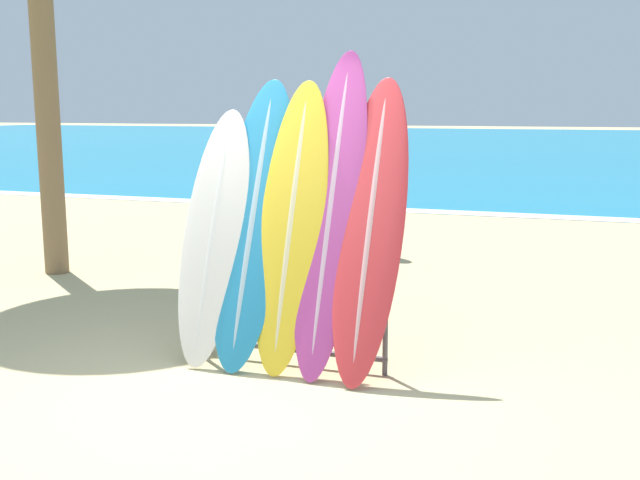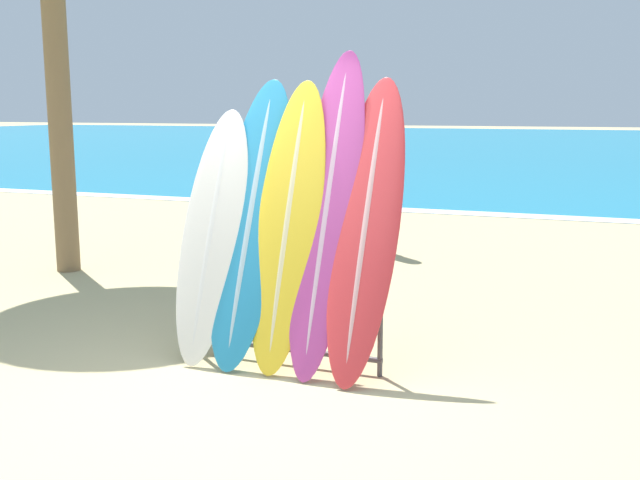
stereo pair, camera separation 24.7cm
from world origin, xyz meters
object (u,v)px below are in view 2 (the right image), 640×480
at_px(surfboard_slot_2, 288,223).
at_px(person_near_water, 360,168).
at_px(surfboard_slot_0, 212,234).
at_px(surfboard_slot_3, 327,209).
at_px(surfboard_rack, 283,308).
at_px(surfboard_slot_1, 251,220).
at_px(person_mid_beach, 376,187).
at_px(surfboard_slot_4, 366,226).

xyz_separation_m(surfboard_slot_2, person_near_water, (-1.68, 6.99, -0.14)).
distance_m(surfboard_slot_0, surfboard_slot_3, 0.97).
bearing_deg(surfboard_slot_3, surfboard_rack, -155.73).
height_order(surfboard_slot_3, person_near_water, surfboard_slot_3).
bearing_deg(surfboard_slot_1, person_mid_beach, 94.51).
distance_m(surfboard_slot_2, surfboard_slot_4, 0.62).
distance_m(surfboard_slot_3, surfboard_slot_4, 0.34).
relative_size(surfboard_rack, surfboard_slot_1, 0.72).
bearing_deg(person_mid_beach, surfboard_rack, 43.90).
height_order(surfboard_rack, surfboard_slot_2, surfboard_slot_2).
xyz_separation_m(surfboard_slot_4, person_near_water, (-2.30, 6.97, -0.16)).
distance_m(surfboard_rack, person_mid_beach, 4.80).
xyz_separation_m(surfboard_slot_0, surfboard_slot_1, (0.31, 0.06, 0.12)).
height_order(surfboard_slot_4, person_near_water, surfboard_slot_4).
height_order(surfboard_slot_1, surfboard_slot_3, surfboard_slot_3).
distance_m(surfboard_slot_2, surfboard_slot_3, 0.33).
xyz_separation_m(surfboard_rack, person_near_water, (-1.67, 7.07, 0.51)).
distance_m(surfboard_slot_4, person_near_water, 7.34).
relative_size(person_near_water, person_mid_beach, 1.06).
xyz_separation_m(surfboard_slot_2, surfboard_slot_4, (0.62, 0.02, 0.01)).
xyz_separation_m(surfboard_slot_1, person_near_water, (-1.35, 6.97, -0.15)).
relative_size(surfboard_slot_3, person_mid_beach, 1.47).
xyz_separation_m(surfboard_slot_2, surfboard_slot_3, (0.30, 0.07, 0.12)).
bearing_deg(surfboard_slot_2, person_near_water, 103.55).
bearing_deg(surfboard_slot_3, person_near_water, 105.96).
bearing_deg(surfboard_slot_0, person_near_water, 98.42).
bearing_deg(surfboard_rack, surfboard_slot_0, 176.97).
distance_m(surfboard_slot_1, surfboard_slot_3, 0.64).
xyz_separation_m(surfboard_rack, surfboard_slot_1, (-0.31, 0.10, 0.66)).
height_order(surfboard_rack, surfboard_slot_0, surfboard_slot_0).
bearing_deg(person_near_water, person_mid_beach, -25.96).
bearing_deg(surfboard_rack, surfboard_slot_2, 78.04).
height_order(surfboard_slot_1, person_mid_beach, surfboard_slot_1).
bearing_deg(surfboard_slot_4, surfboard_slot_2, -177.78).
xyz_separation_m(surfboard_rack, person_mid_beach, (-0.68, 4.73, 0.46)).
relative_size(surfboard_slot_2, person_near_water, 1.26).
height_order(surfboard_slot_3, surfboard_slot_4, surfboard_slot_3).
relative_size(surfboard_slot_0, surfboard_slot_1, 0.89).
relative_size(surfboard_slot_2, person_mid_beach, 1.33).
xyz_separation_m(surfboard_rack, surfboard_slot_0, (-0.63, 0.03, 0.54)).
bearing_deg(surfboard_slot_4, surfboard_slot_0, -177.00).
bearing_deg(person_mid_beach, surfboard_slot_2, 44.22).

